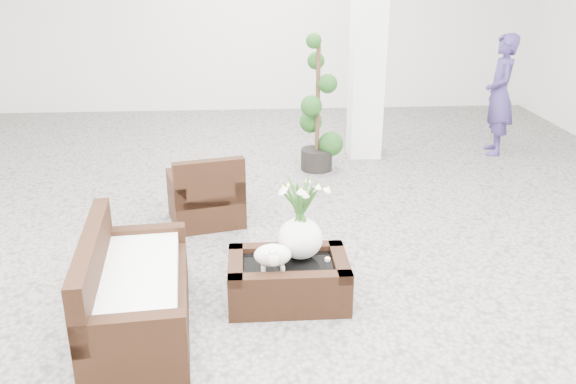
{
  "coord_description": "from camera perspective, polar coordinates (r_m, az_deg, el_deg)",
  "views": [
    {
      "loc": [
        -0.33,
        -4.85,
        2.47
      ],
      "look_at": [
        0.0,
        -0.1,
        0.62
      ],
      "focal_mm": 37.98,
      "sensor_mm": 36.0,
      "label": 1
    }
  ],
  "objects": [
    {
      "name": "ground",
      "position": [
        5.45,
        -0.07,
        -5.71
      ],
      "size": [
        11.0,
        11.0,
        0.0
      ],
      "primitive_type": "plane",
      "color": "gray",
      "rests_on": "ground"
    },
    {
      "name": "column",
      "position": [
        7.84,
        7.61,
        15.76
      ],
      "size": [
        0.4,
        0.4,
        3.5
      ],
      "primitive_type": "cube",
      "color": "white",
      "rests_on": "ground"
    },
    {
      "name": "coffee_table",
      "position": [
        4.68,
        0.01,
        -8.39
      ],
      "size": [
        0.9,
        0.6,
        0.31
      ],
      "primitive_type": "cube",
      "color": "#351C0F",
      "rests_on": "ground"
    },
    {
      "name": "sheep_figurine",
      "position": [
        4.46,
        -1.44,
        -6.15
      ],
      "size": [
        0.28,
        0.23,
        0.21
      ],
      "primitive_type": "ellipsoid",
      "color": "white",
      "rests_on": "coffee_table"
    },
    {
      "name": "planter_narcissus",
      "position": [
        4.53,
        1.19,
        -1.58
      ],
      "size": [
        0.44,
        0.44,
        0.8
      ],
      "primitive_type": null,
      "color": "white",
      "rests_on": "coffee_table"
    },
    {
      "name": "tealight",
      "position": [
        4.64,
        3.71,
        -6.28
      ],
      "size": [
        0.04,
        0.04,
        0.03
      ],
      "primitive_type": "cylinder",
      "color": "white",
      "rests_on": "coffee_table"
    },
    {
      "name": "armchair",
      "position": [
        6.02,
        -7.78,
        0.47
      ],
      "size": [
        0.81,
        0.79,
        0.72
      ],
      "primitive_type": "cube",
      "rotation": [
        0.0,
        0.0,
        3.39
      ],
      "color": "#351C0F",
      "rests_on": "ground"
    },
    {
      "name": "loveseat",
      "position": [
        4.36,
        -13.95,
        -8.22
      ],
      "size": [
        0.8,
        1.45,
        0.74
      ],
      "primitive_type": "cube",
      "rotation": [
        0.0,
        0.0,
        1.66
      ],
      "color": "#351C0F",
      "rests_on": "ground"
    },
    {
      "name": "topiary",
      "position": [
        7.35,
        2.79,
        8.14
      ],
      "size": [
        0.43,
        0.43,
        1.62
      ],
      "primitive_type": null,
      "color": "#193F14",
      "rests_on": "ground"
    },
    {
      "name": "shopper",
      "position": [
        8.48,
        19.21,
        8.58
      ],
      "size": [
        0.48,
        0.63,
        1.57
      ],
      "primitive_type": "imported",
      "rotation": [
        0.0,
        0.0,
        -1.77
      ],
      "color": "navy",
      "rests_on": "ground"
    }
  ]
}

